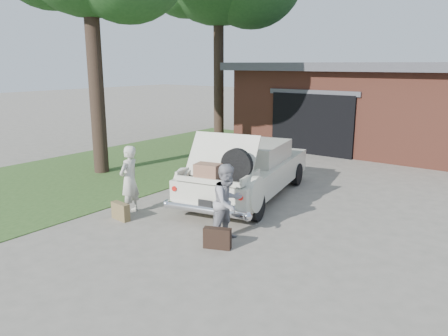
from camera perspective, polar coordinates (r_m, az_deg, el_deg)
The scene contains 8 objects.
ground at distance 9.14m, azimuth -2.26°, elevation -7.43°, with size 90.00×90.00×0.00m, color gray.
grass_strip at distance 14.88m, azimuth -11.56°, elevation 0.60°, with size 6.00×16.00×0.02m, color #2D4C1E.
house at distance 18.69m, azimuth 23.11°, elevation 7.55°, with size 12.80×7.80×3.30m.
sedan at distance 10.82m, azimuth 3.10°, elevation -0.26°, with size 2.74×4.98×1.78m.
woman_left at distance 9.86m, azimuth -12.27°, elevation -1.51°, with size 0.56×0.36×1.53m, color beige.
woman_right at distance 8.15m, azimuth 0.50°, elevation -4.54°, with size 0.72×0.56×1.48m, color #939297.
suitcase_left at distance 9.62m, azimuth -13.35°, elevation -5.52°, with size 0.48×0.15×0.37m, color olive.
suitcase_right at distance 7.97m, azimuth -0.88°, elevation -9.16°, with size 0.50×0.16×0.39m, color black.
Camera 1 is at (5.37, -6.63, 3.26)m, focal length 35.00 mm.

